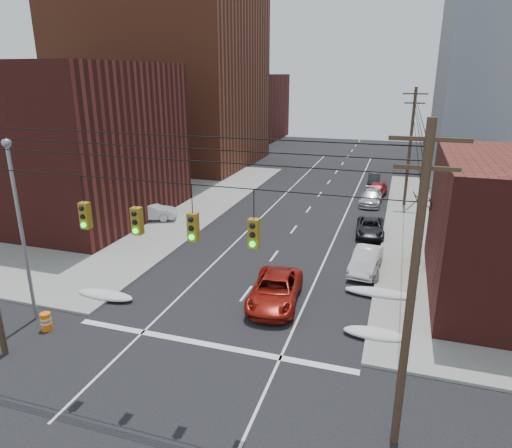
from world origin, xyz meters
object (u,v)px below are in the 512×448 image
Objects in this scene: parked_car_f at (374,179)px; red_pickup at (275,290)px; lot_car_a at (149,211)px; parked_car_e at (376,190)px; parked_car_d at (371,197)px; parked_car_b at (366,260)px; parked_car_a at (368,262)px; lot_car_c at (73,211)px; construction_barrel at (46,321)px; lot_car_d at (143,190)px; parked_car_c at (370,227)px; lot_car_b at (141,199)px.

red_pickup is at bearing -97.55° from parked_car_f.
lot_car_a is at bearing 136.83° from red_pickup.
parked_car_d is at bearing -88.20° from parked_car_e.
parked_car_b is 0.94× the size of parked_car_d.
parked_car_a is 19.39m from lot_car_a.
lot_car_c reaches higher than parked_car_e.
parked_car_a is 18.87m from construction_barrel.
lot_car_d is (-23.17, 11.52, 0.18)m from parked_car_b.
construction_barrel is (-13.27, -37.17, -0.15)m from parked_car_f.
red_pickup is 7.38m from parked_car_b.
parked_car_a is 25.22m from parked_car_f.
parked_car_e is 5.70m from parked_car_f.
parked_car_c is 21.07m from lot_car_b.
parked_car_d reaches higher than construction_barrel.
parked_car_a is at bearing 39.44° from construction_barrel.
parked_car_c is at bearing 66.71° from red_pickup.
parked_car_a is at bearing -118.66° from lot_car_b.
lot_car_c is at bearing 124.60° from construction_barrel.
construction_barrel is at bearing -134.46° from parked_car_b.
red_pickup reaches higher than parked_car_c.
parked_car_f is at bearing 88.90° from parked_car_c.
parked_car_a is at bearing -91.04° from parked_car_c.
parked_car_d is (-0.89, 16.30, -0.05)m from parked_car_b.
parked_car_b is at bearing 47.64° from red_pickup.
parked_car_e is 0.87× the size of lot_car_c.
construction_barrel is at bearing -130.50° from parked_car_c.
parked_car_a is 7.24m from parked_car_c.
red_pickup is at bearing -97.40° from parked_car_d.
parked_car_f is at bearing -69.50° from lot_car_d.
parked_car_e is 0.94× the size of lot_car_a.
red_pickup is 25.62m from lot_car_d.
lot_car_c is (-24.89, 3.05, 0.13)m from parked_car_b.
red_pickup is at bearing -111.59° from parked_car_c.
parked_car_b is 18.84m from construction_barrel.
parked_car_b is 1.00× the size of lot_car_d.
red_pickup is at bearing -91.20° from parked_car_e.
lot_car_d reaches higher than parked_car_a.
lot_car_d is 4.93× the size of construction_barrel.
red_pickup reaches higher than parked_car_a.
parked_car_e is at bearing -81.91° from lot_car_d.
lot_car_c is at bearing 157.28° from lot_car_d.
parked_car_c is 24.96m from lot_car_c.
parked_car_c is 1.02× the size of lot_car_d.
construction_barrel is (4.15, -17.01, -0.44)m from lot_car_a.
parked_car_e is at bearing 66.22° from construction_barrel.
parked_car_b reaches higher than parked_car_d.
lot_car_a reaches higher than parked_car_b.
parked_car_a is 19.53m from parked_car_e.
parked_car_b is at bearing -127.67° from lot_car_d.
lot_car_b is at bearing 134.41° from red_pickup.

